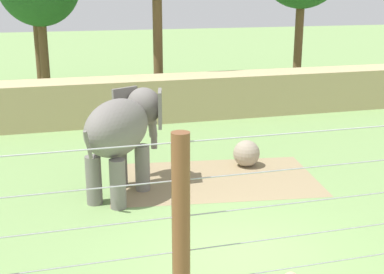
{
  "coord_description": "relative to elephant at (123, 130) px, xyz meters",
  "views": [
    {
      "loc": [
        -3.51,
        -9.03,
        5.27
      ],
      "look_at": [
        0.08,
        3.87,
        1.4
      ],
      "focal_mm": 48.18,
      "sensor_mm": 36.0,
      "label": 1
    }
  ],
  "objects": [
    {
      "name": "embankment_wall",
      "position": [
        1.8,
        7.72,
        -0.87
      ],
      "size": [
        36.0,
        1.8,
        1.77
      ],
      "primitive_type": "cube",
      "color": "tan",
      "rests_on": "ground"
    },
    {
      "name": "cable_fence",
      "position": [
        1.77,
        -6.52,
        -0.03
      ],
      "size": [
        10.97,
        0.26,
        3.45
      ],
      "color": "brown",
      "rests_on": "ground"
    },
    {
      "name": "elephant",
      "position": [
        0.0,
        0.0,
        0.0
      ],
      "size": [
        2.8,
        3.13,
        2.65
      ],
      "color": "slate",
      "rests_on": "ground"
    },
    {
      "name": "dirt_patch",
      "position": [
        2.6,
        0.32,
        -1.76
      ],
      "size": [
        6.25,
        4.18,
        0.01
      ],
      "primitive_type": "cube",
      "rotation": [
        0.0,
        0.0,
        -0.14
      ],
      "color": "#937F5B",
      "rests_on": "ground"
    },
    {
      "name": "enrichment_ball",
      "position": [
        3.92,
        1.16,
        -1.35
      ],
      "size": [
        0.82,
        0.82,
        0.82
      ],
      "primitive_type": "sphere",
      "color": "gray",
      "rests_on": "ground"
    },
    {
      "name": "ground_plane",
      "position": [
        1.8,
        -3.83,
        -1.76
      ],
      "size": [
        120.0,
        120.0,
        0.0
      ],
      "primitive_type": "plane",
      "color": "#759956"
    }
  ]
}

